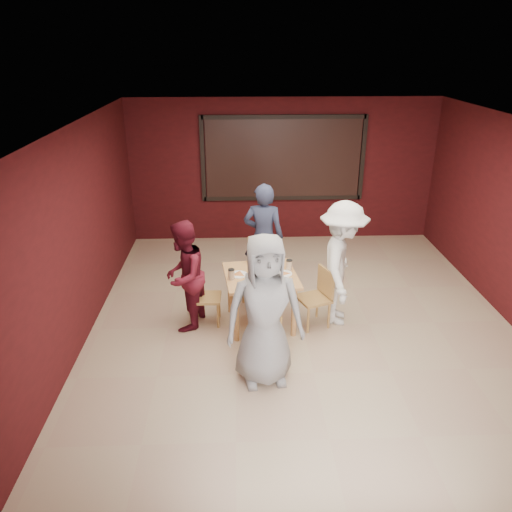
{
  "coord_description": "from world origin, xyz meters",
  "views": [
    {
      "loc": [
        -0.91,
        -6.15,
        3.76
      ],
      "look_at": [
        -0.66,
        0.08,
        1.06
      ],
      "focal_mm": 35.0,
      "sensor_mm": 36.0,
      "label": 1
    }
  ],
  "objects_px": {
    "diner_right": "(342,264)",
    "chair_back": "(260,266)",
    "diner_back": "(264,237)",
    "dining_table": "(261,281)",
    "chair_front": "(266,324)",
    "chair_right": "(318,294)",
    "diner_left": "(184,276)",
    "chair_left": "(202,294)",
    "diner_front": "(265,311)"
  },
  "relations": [
    {
      "from": "chair_right",
      "to": "diner_back",
      "type": "relative_size",
      "value": 0.48
    },
    {
      "from": "diner_back",
      "to": "chair_right",
      "type": "bearing_deg",
      "value": 130.75
    },
    {
      "from": "chair_front",
      "to": "diner_front",
      "type": "height_order",
      "value": "diner_front"
    },
    {
      "from": "chair_left",
      "to": "chair_right",
      "type": "xyz_separation_m",
      "value": [
        1.64,
        -0.11,
        0.02
      ]
    },
    {
      "from": "diner_left",
      "to": "chair_back",
      "type": "bearing_deg",
      "value": 141.37
    },
    {
      "from": "chair_left",
      "to": "diner_right",
      "type": "bearing_deg",
      "value": -0.18
    },
    {
      "from": "dining_table",
      "to": "diner_front",
      "type": "relative_size",
      "value": 0.59
    },
    {
      "from": "chair_left",
      "to": "diner_back",
      "type": "relative_size",
      "value": 0.46
    },
    {
      "from": "chair_front",
      "to": "chair_left",
      "type": "xyz_separation_m",
      "value": [
        -0.86,
        0.84,
        -0.0
      ]
    },
    {
      "from": "diner_front",
      "to": "diner_left",
      "type": "distance_m",
      "value": 1.64
    },
    {
      "from": "dining_table",
      "to": "diner_front",
      "type": "distance_m",
      "value": 1.3
    },
    {
      "from": "diner_front",
      "to": "chair_right",
      "type": "bearing_deg",
      "value": 48.52
    },
    {
      "from": "chair_right",
      "to": "dining_table",
      "type": "bearing_deg",
      "value": 176.46
    },
    {
      "from": "chair_back",
      "to": "chair_left",
      "type": "distance_m",
      "value": 1.15
    },
    {
      "from": "dining_table",
      "to": "diner_back",
      "type": "bearing_deg",
      "value": 85.04
    },
    {
      "from": "dining_table",
      "to": "diner_back",
      "type": "height_order",
      "value": "diner_back"
    },
    {
      "from": "chair_back",
      "to": "chair_right",
      "type": "bearing_deg",
      "value": -47.91
    },
    {
      "from": "chair_front",
      "to": "diner_left",
      "type": "bearing_deg",
      "value": 145.16
    },
    {
      "from": "chair_front",
      "to": "diner_right",
      "type": "relative_size",
      "value": 0.45
    },
    {
      "from": "chair_back",
      "to": "chair_right",
      "type": "height_order",
      "value": "chair_back"
    },
    {
      "from": "chair_front",
      "to": "diner_left",
      "type": "height_order",
      "value": "diner_left"
    },
    {
      "from": "dining_table",
      "to": "diner_front",
      "type": "height_order",
      "value": "diner_front"
    },
    {
      "from": "diner_front",
      "to": "chair_front",
      "type": "bearing_deg",
      "value": 77.24
    },
    {
      "from": "chair_left",
      "to": "chair_right",
      "type": "bearing_deg",
      "value": -3.8
    },
    {
      "from": "chair_left",
      "to": "diner_right",
      "type": "xyz_separation_m",
      "value": [
        1.97,
        -0.01,
        0.44
      ]
    },
    {
      "from": "diner_back",
      "to": "dining_table",
      "type": "bearing_deg",
      "value": 95.13
    },
    {
      "from": "chair_right",
      "to": "diner_right",
      "type": "height_order",
      "value": "diner_right"
    },
    {
      "from": "dining_table",
      "to": "diner_front",
      "type": "xyz_separation_m",
      "value": [
        -0.02,
        -1.28,
        0.25
      ]
    },
    {
      "from": "dining_table",
      "to": "chair_front",
      "type": "distance_m",
      "value": 0.81
    },
    {
      "from": "diner_back",
      "to": "diner_front",
      "type": "bearing_deg",
      "value": 97.32
    },
    {
      "from": "chair_left",
      "to": "chair_right",
      "type": "height_order",
      "value": "chair_right"
    },
    {
      "from": "chair_back",
      "to": "diner_left",
      "type": "height_order",
      "value": "diner_left"
    },
    {
      "from": "chair_left",
      "to": "diner_left",
      "type": "bearing_deg",
      "value": -161.37
    },
    {
      "from": "diner_front",
      "to": "diner_left",
      "type": "relative_size",
      "value": 1.18
    },
    {
      "from": "chair_front",
      "to": "chair_back",
      "type": "height_order",
      "value": "chair_back"
    },
    {
      "from": "diner_right",
      "to": "chair_back",
      "type": "bearing_deg",
      "value": 67.54
    },
    {
      "from": "diner_back",
      "to": "diner_right",
      "type": "relative_size",
      "value": 0.98
    },
    {
      "from": "dining_table",
      "to": "chair_front",
      "type": "relative_size",
      "value": 1.35
    },
    {
      "from": "dining_table",
      "to": "chair_front",
      "type": "xyz_separation_m",
      "value": [
        0.03,
        -0.78,
        -0.22
      ]
    },
    {
      "from": "chair_front",
      "to": "diner_left",
      "type": "xyz_separation_m",
      "value": [
        -1.09,
        0.76,
        0.33
      ]
    },
    {
      "from": "dining_table",
      "to": "chair_back",
      "type": "height_order",
      "value": "chair_back"
    },
    {
      "from": "diner_right",
      "to": "diner_front",
      "type": "bearing_deg",
      "value": 151.13
    },
    {
      "from": "chair_back",
      "to": "diner_left",
      "type": "distance_m",
      "value": 1.39
    },
    {
      "from": "diner_left",
      "to": "diner_front",
      "type": "bearing_deg",
      "value": 53.51
    },
    {
      "from": "diner_front",
      "to": "diner_right",
      "type": "distance_m",
      "value": 1.76
    },
    {
      "from": "chair_right",
      "to": "chair_back",
      "type": "bearing_deg",
      "value": 132.09
    },
    {
      "from": "chair_back",
      "to": "chair_right",
      "type": "distance_m",
      "value": 1.17
    },
    {
      "from": "chair_front",
      "to": "chair_left",
      "type": "height_order",
      "value": "chair_front"
    },
    {
      "from": "chair_right",
      "to": "diner_right",
      "type": "distance_m",
      "value": 0.54
    },
    {
      "from": "dining_table",
      "to": "diner_left",
      "type": "xyz_separation_m",
      "value": [
        -1.06,
        -0.02,
        0.1
      ]
    }
  ]
}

